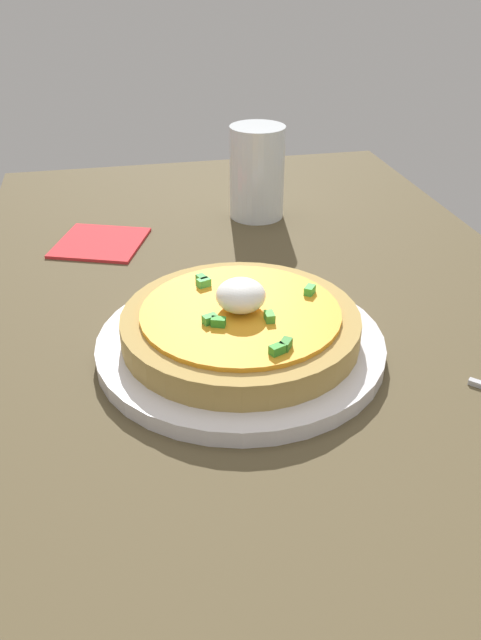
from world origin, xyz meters
The scene contains 5 objects.
dining_table centered at (0.00, 0.00, 1.43)cm, with size 125.10×65.45×2.86cm, color brown.
plate centered at (-1.13, -4.80, 3.64)cm, with size 27.52×27.52×1.56cm, color silver.
pizza centered at (-1.12, -4.80, 6.03)cm, with size 22.54×22.54×6.11cm.
cup_near centered at (-35.21, 4.69, 8.68)cm, with size 7.63×7.63×12.71cm.
napkin centered at (-29.61, -17.52, 3.06)cm, with size 10.72×10.72×0.40cm, color red.
Camera 1 is at (49.62, -15.44, 37.48)cm, focal length 36.11 mm.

